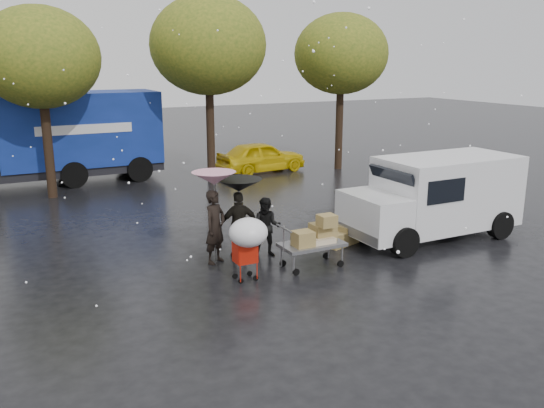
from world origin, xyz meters
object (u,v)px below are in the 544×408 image
vendor_cart (315,237)px  shopping_cart (248,236)px  person_pink (215,227)px  white_van (436,195)px  yellow_taxi (261,157)px  person_black (239,225)px  blue_truck (58,138)px

vendor_cart → shopping_cart: (-1.82, -0.19, 0.34)m
vendor_cart → person_pink: bearing=146.4°
person_pink → white_van: size_ratio=0.36×
person_pink → vendor_cart: 2.38m
vendor_cart → yellow_taxi: size_ratio=0.39×
person_black → white_van: size_ratio=0.34×
shopping_cart → yellow_taxi: (5.76, 11.22, -0.40)m
person_black → white_van: 5.54m
shopping_cart → white_van: (5.95, 0.73, 0.10)m
blue_truck → white_van: bearing=-55.8°
person_pink → vendor_cart: bearing=-65.5°
person_pink → vendor_cart: person_pink is taller
shopping_cart → yellow_taxi: shopping_cart is taller
person_pink → blue_truck: size_ratio=0.21×
white_van → yellow_taxi: 10.50m
yellow_taxi → person_pink: bearing=143.8°
person_pink → person_black: (0.65, 0.04, -0.05)m
person_black → white_van: white_van is taller
vendor_cart → shopping_cart: 1.86m
blue_truck → yellow_taxi: blue_truck is taller
person_black → blue_truck: (-2.72, 11.24, 0.92)m
person_pink → blue_truck: bearing=68.5°
person_black → blue_truck: bearing=-66.8°
blue_truck → yellow_taxi: size_ratio=2.14×
person_pink → shopping_cart: person_pink is taller
person_pink → shopping_cart: 1.53m
vendor_cart → white_van: size_ratio=0.31×
person_pink → shopping_cart: size_ratio=1.21×
person_black → yellow_taxi: size_ratio=0.43×
shopping_cart → person_pink: bearing=96.3°
person_black → shopping_cart: person_black is taller
blue_truck → shopping_cart: bearing=-80.1°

